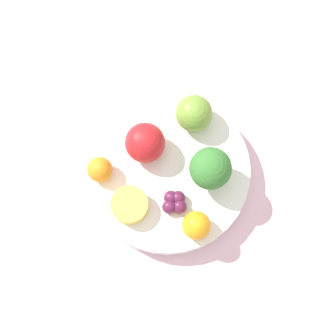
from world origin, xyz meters
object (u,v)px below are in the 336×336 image
object	(u,v)px
bowl	(168,173)
orange_front	(100,170)
apple_red	(194,113)
apple_green	(143,145)
grape_cluster	(175,202)
orange_back	(196,225)
small_cup	(130,206)
broccoli	(210,169)

from	to	relation	value
bowl	orange_front	xyz separation A→B (m)	(-0.07, 0.06, 0.03)
apple_red	apple_green	size ratio (longest dim) A/B	0.94
apple_red	grape_cluster	bearing A→B (deg)	-147.70
apple_red	orange_front	xyz separation A→B (m)	(-0.14, 0.03, -0.01)
apple_green	orange_back	size ratio (longest dim) A/B	1.44
bowl	apple_red	world-z (taller)	apple_red
apple_green	orange_front	bearing A→B (deg)	163.44
apple_red	bowl	bearing A→B (deg)	-161.04
grape_cluster	apple_green	bearing A→B (deg)	74.84
apple_red	grape_cluster	world-z (taller)	apple_red
bowl	apple_red	distance (m)	0.09
orange_front	grape_cluster	xyz separation A→B (m)	(0.04, -0.10, -0.01)
apple_red	orange_back	distance (m)	0.15
apple_red	orange_front	size ratio (longest dim) A/B	1.47
grape_cluster	small_cup	world-z (taller)	small_cup
small_cup	bowl	bearing A→B (deg)	0.79
bowl	orange_back	xyz separation A→B (m)	(-0.03, -0.08, 0.04)
bowl	grape_cluster	size ratio (longest dim) A/B	6.26
bowl	orange_front	size ratio (longest dim) A/B	6.54
bowl	orange_front	world-z (taller)	orange_front
broccoli	small_cup	world-z (taller)	broccoli
apple_red	small_cup	xyz separation A→B (m)	(-0.15, -0.03, -0.01)
apple_green	small_cup	xyz separation A→B (m)	(-0.07, -0.04, -0.02)
broccoli	apple_green	size ratio (longest dim) A/B	1.28
grape_cluster	small_cup	bearing A→B (deg)	139.86
grape_cluster	broccoli	bearing A→B (deg)	-5.70
grape_cluster	small_cup	size ratio (longest dim) A/B	0.73
grape_cluster	bowl	bearing A→B (deg)	55.36
broccoli	apple_red	size ratio (longest dim) A/B	1.37
broccoli	orange_front	world-z (taller)	broccoli
orange_front	orange_back	bearing A→B (deg)	-75.69
small_cup	broccoli	bearing A→B (deg)	-22.80
bowl	orange_front	distance (m)	0.10
small_cup	grape_cluster	bearing A→B (deg)	-40.14
bowl	small_cup	xyz separation A→B (m)	(-0.07, -0.00, 0.03)
bowl	apple_green	bearing A→B (deg)	96.22
orange_front	small_cup	world-z (taller)	orange_front
orange_back	small_cup	xyz separation A→B (m)	(-0.04, 0.08, -0.01)
orange_back	grape_cluster	world-z (taller)	orange_back
broccoli	orange_back	size ratio (longest dim) A/B	1.85
apple_red	apple_green	xyz separation A→B (m)	(-0.08, 0.02, 0.00)
bowl	small_cup	size ratio (longest dim) A/B	4.55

